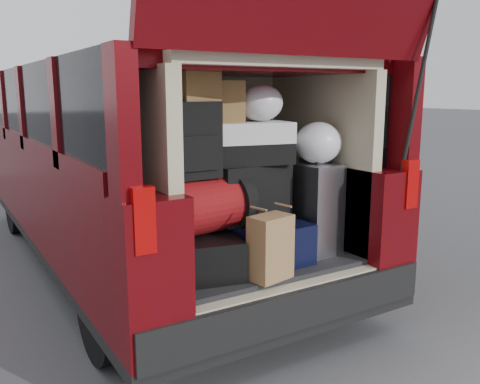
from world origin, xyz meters
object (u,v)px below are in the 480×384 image
Objects in this scene: kraft_bag at (270,247)px; black_hardshell at (197,252)px; navy_hardshell at (258,240)px; black_soft_case at (247,191)px; backpack at (192,140)px; silver_roller at (310,207)px; twotone_duffel at (244,143)px; red_duffel at (204,205)px.

black_hardshell is at bearing 120.06° from kraft_bag.
navy_hardshell is 0.31m from black_soft_case.
silver_roller is at bearing -3.32° from backpack.
silver_roller is at bearing -1.30° from twotone_duffel.
backpack reaches higher than silver_roller.
navy_hardshell is at bearing -8.14° from red_duffel.
red_duffel is 0.89× the size of twotone_duffel.
twotone_duffel is (-0.45, 0.10, 0.43)m from silver_roller.
black_hardshell is 0.82m from silver_roller.
silver_roller is 1.60× the size of kraft_bag.
navy_hardshell is at bearing -38.88° from twotone_duffel.
red_duffel is 0.35m from black_soft_case.
twotone_duffel reaches higher than silver_roller.
backpack is (-0.41, -0.07, 0.34)m from black_soft_case.
black_soft_case reaches higher than kraft_bag.
black_hardshell is 1.34× the size of backpack.
backpack is at bearing 177.47° from navy_hardshell.
red_duffel reaches higher than navy_hardshell.
twotone_duffel is (-0.06, 0.07, 0.60)m from navy_hardshell.
red_duffel is at bearing 4.17° from black_hardshell.
backpack reaches higher than red_duffel.
navy_hardshell is at bearing -68.83° from black_soft_case.
silver_roller reaches higher than kraft_bag.
navy_hardshell reaches higher than black_hardshell.
silver_roller is 0.63m from twotone_duffel.
red_duffel is (0.05, -0.01, 0.28)m from black_hardshell.
red_duffel is (-0.24, 0.32, 0.21)m from kraft_bag.
red_duffel reaches higher than black_hardshell.
black_soft_case is (0.38, 0.07, 0.31)m from black_hardshell.
kraft_bag is (0.29, -0.32, 0.07)m from black_hardshell.
red_duffel is at bearing -4.79° from backpack.
silver_roller is 1.37× the size of backpack.
navy_hardshell is 0.35m from kraft_bag.
kraft_bag is 0.45m from red_duffel.
black_soft_case is (0.09, 0.39, 0.24)m from kraft_bag.
black_hardshell is at bearing -174.13° from black_soft_case.
backpack reaches higher than black_hardshell.
twotone_duffel is at bearing 8.62° from backpack.
black_hardshell is at bearing 174.29° from silver_roller.
black_soft_case is at bearing 14.96° from twotone_duffel.
red_duffel is at bearing 178.03° from navy_hardshell.
silver_roller is 0.77m from red_duffel.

